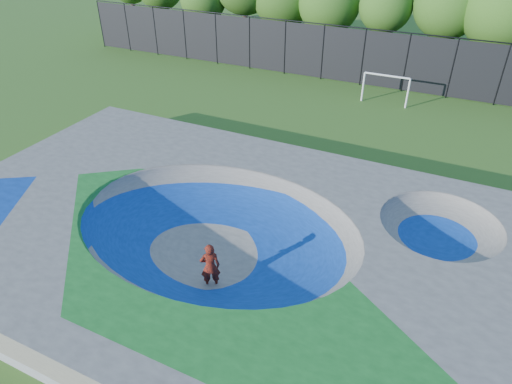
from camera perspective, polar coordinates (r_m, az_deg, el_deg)
ground at (r=17.73m, az=-4.90°, el=-7.56°), size 120.00×120.00×0.00m
skate_deck at (r=17.26m, az=-5.02°, el=-5.65°), size 22.00×14.00×1.50m
skater at (r=15.76m, az=-5.75°, el=-9.24°), size 0.81×0.75×1.86m
skateboard at (r=16.37m, az=-5.57°, el=-11.61°), size 0.79×0.56×0.05m
soccer_goal at (r=31.51m, az=15.94°, el=12.85°), size 3.02×0.12×2.00m
fence at (r=34.57m, az=13.25°, el=16.18°), size 48.09×0.09×4.04m
treeline at (r=38.33m, az=18.58°, el=21.52°), size 53.26×7.32×8.38m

